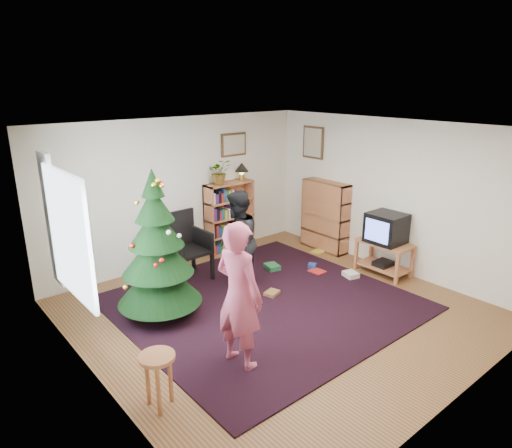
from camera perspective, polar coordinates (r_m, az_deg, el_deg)
floor at (r=6.46m, az=2.72°, el=-10.82°), size 5.00×5.00×0.00m
ceiling at (r=5.71m, az=3.09°, el=11.81°), size 5.00×5.00×0.00m
wall_back at (r=7.92m, az=-9.50°, el=4.04°), size 5.00×0.02×2.50m
wall_front at (r=4.59m, az=24.76°, el=-7.52°), size 5.00×0.02×2.50m
wall_left at (r=4.74m, az=-20.02°, el=-6.14°), size 0.02×5.00×2.50m
wall_right at (r=7.83m, az=16.49°, el=3.39°), size 0.02×5.00×2.50m
rug at (r=6.66m, az=0.95°, el=-9.81°), size 3.80×3.60×0.02m
window_pane at (r=5.20m, az=-22.33°, el=-1.37°), size 0.04×1.20×1.40m
curtain at (r=5.86m, az=-24.13°, el=0.45°), size 0.06×0.35×1.60m
picture_back at (r=8.40m, az=-2.82°, el=9.89°), size 0.55×0.03×0.42m
picture_right at (r=8.75m, az=7.17°, el=10.08°), size 0.03×0.50×0.60m
christmas_tree at (r=6.12m, az=-12.21°, el=-4.14°), size 1.12×1.12×2.03m
bookshelf_back at (r=8.43m, az=-3.34°, el=0.97°), size 0.95×0.30×1.30m
bookshelf_right at (r=8.59m, az=8.64°, el=1.10°), size 0.30×0.95×1.30m
tv_stand at (r=7.79m, az=15.69°, el=-3.76°), size 0.48×0.86×0.55m
crt_tv at (r=7.64m, az=15.97°, el=-0.48°), size 0.51×0.55×0.48m
armchair at (r=7.35m, az=-9.02°, el=-2.36°), size 0.61×0.61×1.09m
stool at (r=4.66m, az=-12.20°, el=-17.10°), size 0.35×0.35×0.58m
person_standing at (r=4.99m, az=-2.13°, el=-8.94°), size 0.50×0.67×1.69m
person_by_chair at (r=6.80m, az=-2.33°, el=-2.21°), size 0.95×0.94×1.54m
potted_plant at (r=8.11m, az=-4.58°, el=6.52°), size 0.51×0.48×0.45m
table_lamp at (r=8.41m, az=-1.79°, el=6.98°), size 0.25×0.25×0.33m
floor_clutter at (r=7.60m, az=5.35°, el=-6.00°), size 2.26×1.31×0.08m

